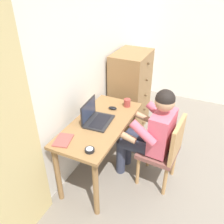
{
  "coord_description": "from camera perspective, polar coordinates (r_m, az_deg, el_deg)",
  "views": [
    {
      "loc": [
        -2.16,
        0.84,
        2.15
      ],
      "look_at": [
        -0.21,
        1.75,
        0.85
      ],
      "focal_mm": 37.37,
      "sensor_mm": 36.0,
      "label": 1
    }
  ],
  "objects": [
    {
      "name": "desk_clock",
      "position": [
        2.15,
        -5.49,
        -9.25
      ],
      "size": [
        0.09,
        0.09,
        0.03
      ],
      "color": "black",
      "rests_on": "desk"
    },
    {
      "name": "wall_back",
      "position": [
        2.71,
        -6.93,
        11.56
      ],
      "size": [
        4.8,
        0.05,
        2.5
      ],
      "primitive_type": "cube",
      "color": "silver",
      "rests_on": "ground_plane"
    },
    {
      "name": "notebook_pad",
      "position": [
        2.31,
        -11.85,
        -6.75
      ],
      "size": [
        0.24,
        0.2,
        0.01
      ],
      "primitive_type": "cube",
      "rotation": [
        0.0,
        0.0,
        0.25
      ],
      "color": "#994742",
      "rests_on": "desk"
    },
    {
      "name": "curtain_panel",
      "position": [
        1.91,
        -24.29,
        -6.12
      ],
      "size": [
        0.59,
        0.03,
        2.16
      ],
      "primitive_type": "cube",
      "color": "#CCB77A",
      "rests_on": "ground_plane"
    },
    {
      "name": "dresser",
      "position": [
        3.5,
        4.51,
        4.87
      ],
      "size": [
        0.64,
        0.49,
        1.2
      ],
      "color": "olive",
      "rests_on": "ground_plane"
    },
    {
      "name": "laptop",
      "position": [
        2.52,
        -4.04,
        -1.36
      ],
      "size": [
        0.36,
        0.28,
        0.24
      ],
      "color": "#232326",
      "rests_on": "desk"
    },
    {
      "name": "coffee_mug",
      "position": [
        2.81,
        3.75,
        2.29
      ],
      "size": [
        0.12,
        0.08,
        0.09
      ],
      "color": "#9E3D38",
      "rests_on": "desk"
    },
    {
      "name": "desk",
      "position": [
        2.6,
        -2.94,
        -4.73
      ],
      "size": [
        1.18,
        0.56,
        0.75
      ],
      "color": "olive",
      "rests_on": "ground_plane"
    },
    {
      "name": "chair",
      "position": [
        2.64,
        12.84,
        -8.91
      ],
      "size": [
        0.45,
        0.43,
        0.87
      ],
      "color": "brown",
      "rests_on": "ground_plane"
    },
    {
      "name": "person_seated",
      "position": [
        2.57,
        9.44,
        -4.66
      ],
      "size": [
        0.55,
        0.6,
        1.19
      ],
      "color": "#33384C",
      "rests_on": "ground_plane"
    },
    {
      "name": "computer_mouse",
      "position": [
        2.76,
        0.18,
        1.01
      ],
      "size": [
        0.07,
        0.11,
        0.03
      ],
      "primitive_type": "ellipsoid",
      "rotation": [
        0.0,
        0.0,
        0.12
      ],
      "color": "black",
      "rests_on": "desk"
    }
  ]
}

